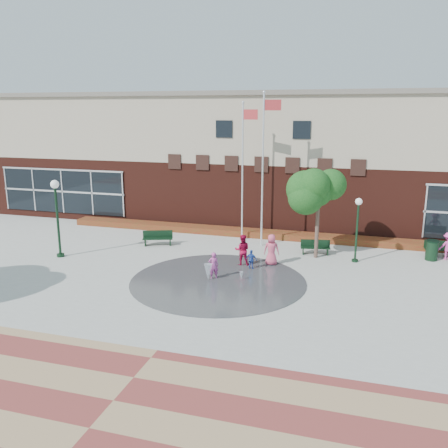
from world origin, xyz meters
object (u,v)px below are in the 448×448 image
(flagpole_left, at_px, (264,162))
(trash_can, at_px, (432,250))
(flagpole_right, at_px, (243,165))
(bench_left, at_px, (158,241))
(child_splash, at_px, (213,266))

(flagpole_left, relative_size, trash_can, 8.05)
(flagpole_right, bearing_deg, bench_left, -137.12)
(bench_left, distance_m, trash_can, 15.58)
(bench_left, bearing_deg, flagpole_right, 9.79)
(flagpole_left, height_order, flagpole_right, flagpole_left)
(trash_can, relative_size, child_splash, 0.83)
(flagpole_right, distance_m, bench_left, 6.96)
(bench_left, height_order, child_splash, child_splash)
(trash_can, xyz_separation_m, child_splash, (-10.50, -6.15, 0.10))
(flagpole_left, relative_size, flagpole_right, 1.06)
(flagpole_left, distance_m, flagpole_right, 1.74)
(bench_left, bearing_deg, trash_can, -14.86)
(child_splash, bearing_deg, bench_left, -71.63)
(flagpole_left, xyz_separation_m, trash_can, (9.45, -0.22, -4.47))
(flagpole_left, xyz_separation_m, bench_left, (-6.05, -1.78, -4.75))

